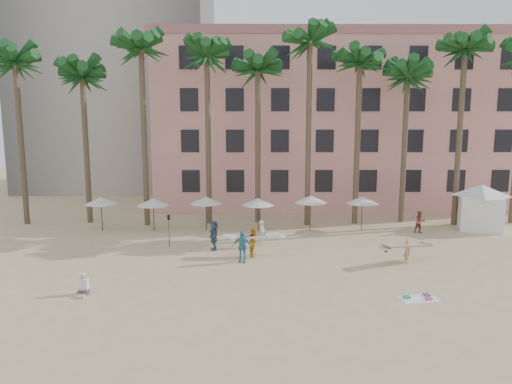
{
  "coord_description": "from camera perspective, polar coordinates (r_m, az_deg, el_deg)",
  "views": [
    {
      "loc": [
        -1.39,
        -21.81,
        8.29
      ],
      "look_at": [
        -1.21,
        6.0,
        4.0
      ],
      "focal_mm": 32.0,
      "sensor_mm": 36.0,
      "label": 1
    }
  ],
  "objects": [
    {
      "name": "ground",
      "position": [
        23.37,
        3.13,
        -12.02
      ],
      "size": [
        120.0,
        120.0,
        0.0
      ],
      "primitive_type": "plane",
      "color": "#D1B789",
      "rests_on": "ground"
    },
    {
      "name": "pink_hotel",
      "position": [
        48.54,
        9.69,
        8.31
      ],
      "size": [
        35.0,
        14.0,
        16.0
      ],
      "primitive_type": "cube",
      "color": "#F8A397",
      "rests_on": "ground"
    },
    {
      "name": "palm_row",
      "position": [
        37.15,
        2.66,
        15.99
      ],
      "size": [
        44.4,
        5.4,
        16.3
      ],
      "color": "brown",
      "rests_on": "ground"
    },
    {
      "name": "umbrella_row",
      "position": [
        34.86,
        -3.01,
        -1.09
      ],
      "size": [
        22.5,
        2.7,
        2.73
      ],
      "color": "#332B23",
      "rests_on": "ground"
    },
    {
      "name": "cabana",
      "position": [
        39.45,
        26.27,
        -1.22
      ],
      "size": [
        5.69,
        5.69,
        3.5
      ],
      "color": "white",
      "rests_on": "ground"
    },
    {
      "name": "beach_towel",
      "position": [
        23.45,
        19.74,
        -12.38
      ],
      "size": [
        1.96,
        1.32,
        0.14
      ],
      "color": "white",
      "rests_on": "ground"
    },
    {
      "name": "carrier_yellow",
      "position": [
        28.57,
        18.39,
        -6.65
      ],
      "size": [
        3.29,
        2.1,
        1.56
      ],
      "color": "tan",
      "rests_on": "ground"
    },
    {
      "name": "carrier_white",
      "position": [
        28.5,
        -0.2,
        -6.13
      ],
      "size": [
        3.16,
        0.97,
        1.8
      ],
      "color": "orange",
      "rests_on": "ground"
    },
    {
      "name": "beachgoers",
      "position": [
        30.29,
        2.27,
        -5.31
      ],
      "size": [
        15.87,
        7.72,
        1.92
      ],
      "color": "brown",
      "rests_on": "ground"
    },
    {
      "name": "paddle",
      "position": [
        30.82,
        -10.84,
        -4.29
      ],
      "size": [
        0.18,
        0.04,
        2.23
      ],
      "color": "black",
      "rests_on": "ground"
    },
    {
      "name": "seated_man",
      "position": [
        24.02,
        -20.81,
        -11.11
      ],
      "size": [
        0.46,
        0.8,
        1.03
      ],
      "color": "#3F3F4C",
      "rests_on": "ground"
    }
  ]
}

